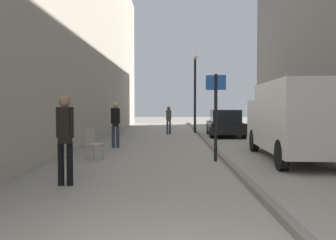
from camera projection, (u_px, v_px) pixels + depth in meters
ground_plane at (172, 146)px, 14.58m from camera, size 80.00×80.00×0.00m
building_facade_left at (34, 9)px, 14.42m from camera, size 3.94×40.00×11.16m
kerb_strip at (211, 145)px, 14.57m from camera, size 0.16×40.00×0.12m
pedestrian_main_foreground at (115, 121)px, 14.14m from camera, size 0.36×0.23×1.80m
pedestrian_mid_block at (65, 134)px, 7.38m from camera, size 0.37×0.24×1.87m
pedestrian_far_crossing at (169, 118)px, 20.96m from camera, size 0.31×0.24×1.64m
delivery_van at (295, 119)px, 10.91m from camera, size 2.18×5.55×2.36m
parked_car at (225, 123)px, 19.74m from camera, size 1.99×4.27×1.45m
street_sign_post at (216, 110)px, 10.60m from camera, size 0.58×0.20×2.60m
lamp_post at (195, 89)px, 21.81m from camera, size 0.28×0.28×4.76m
cafe_chair_near_window at (92, 142)px, 11.07m from camera, size 0.60×0.60×0.94m
cafe_chair_by_doorway at (118, 127)px, 19.32m from camera, size 0.52×0.52×0.94m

